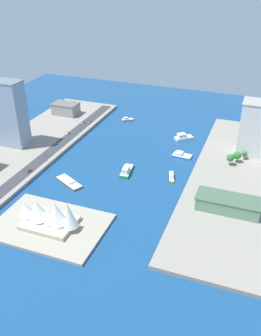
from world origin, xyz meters
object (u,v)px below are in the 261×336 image
object	(u,v)px
hatchback_blue	(55,144)
opera_landmark	(48,215)
yacht_sleek_gray	(127,119)
van_white	(68,133)
taxi_yellow_cab	(90,121)
pickup_red	(29,171)
ferry_white_commuter	(183,137)
tower_tall_glass	(11,114)
hotel_broad_white	(257,129)
water_taxi_orange	(172,176)
barge_flat_brown	(69,182)
sedan_silver	(83,123)
catamaran_blue	(181,155)
ferry_green_doubledeck	(127,171)
carpark_squat_concrete	(66,109)
terminal_long_green	(228,204)
traffic_light_waterfront	(46,157)

from	to	relation	value
hatchback_blue	opera_landmark	distance (m)	120.46
yacht_sleek_gray	van_white	distance (m)	73.14
van_white	hatchback_blue	xyz separation A→B (m)	(-1.28, 26.69, -0.03)
taxi_yellow_cab	pickup_red	size ratio (longest dim) A/B	1.11
ferry_white_commuter	tower_tall_glass	size ratio (longest dim) A/B	0.31
hotel_broad_white	pickup_red	size ratio (longest dim) A/B	11.09
water_taxi_orange	hotel_broad_white	bearing A→B (deg)	-133.61
hotel_broad_white	barge_flat_brown	bearing A→B (deg)	36.19
sedan_silver	van_white	bearing A→B (deg)	85.90
barge_flat_brown	catamaran_blue	bearing A→B (deg)	-133.86
taxi_yellow_cab	water_taxi_orange	bearing A→B (deg)	145.51
tower_tall_glass	pickup_red	size ratio (longest dim) A/B	13.86
catamaran_blue	taxi_yellow_cab	bearing A→B (deg)	-18.35
ferry_white_commuter	ferry_green_doubledeck	size ratio (longest dim) A/B	0.79
water_taxi_orange	taxi_yellow_cab	world-z (taller)	taxi_yellow_cab
carpark_squat_concrete	terminal_long_green	bearing A→B (deg)	148.32
tower_tall_glass	hatchback_blue	distance (m)	48.25
hotel_broad_white	hatchback_blue	world-z (taller)	hotel_broad_white
water_taxi_orange	carpark_squat_concrete	xyz separation A→B (m)	(147.86, -89.10, 7.88)
hatchback_blue	opera_landmark	bearing A→B (deg)	118.70
sedan_silver	traffic_light_waterfront	world-z (taller)	traffic_light_waterfront
ferry_green_doubledeck	terminal_long_green	size ratio (longest dim) A/B	0.53
taxi_yellow_cab	ferry_green_doubledeck	bearing A→B (deg)	132.03
catamaran_blue	water_taxi_orange	size ratio (longest dim) A/B	1.13
catamaran_blue	hotel_broad_white	world-z (taller)	hotel_broad_white
hatchback_blue	sedan_silver	size ratio (longest dim) A/B	0.97
ferry_green_doubledeck	tower_tall_glass	size ratio (longest dim) A/B	0.39
water_taxi_orange	sedan_silver	world-z (taller)	sedan_silver
barge_flat_brown	tower_tall_glass	xyz separation A→B (m)	(78.31, -39.66, 32.56)
yacht_sleek_gray	carpark_squat_concrete	bearing A→B (deg)	10.57
traffic_light_waterfront	barge_flat_brown	bearing A→B (deg)	148.80
van_white	opera_landmark	distance (m)	144.92
yacht_sleek_gray	carpark_squat_concrete	xyz separation A→B (m)	(69.51, 12.97, 8.04)
water_taxi_orange	taxi_yellow_cab	xyz separation A→B (m)	(111.90, -76.88, 2.40)
water_taxi_orange	terminal_long_green	xyz separation A→B (m)	(-49.51, 32.68, 6.47)
ferry_green_doubledeck	water_taxi_orange	world-z (taller)	ferry_green_doubledeck
catamaran_blue	hatchback_blue	bearing A→B (deg)	12.45
taxi_yellow_cab	sedan_silver	distance (m)	7.71
carpark_squat_concrete	taxi_yellow_cab	xyz separation A→B (m)	(-35.96, 12.23, -5.47)
ferry_green_doubledeck	van_white	distance (m)	94.04
yacht_sleek_gray	taxi_yellow_cab	world-z (taller)	taxi_yellow_cab
ferry_white_commuter	van_white	size ratio (longest dim) A/B	3.94
yacht_sleek_gray	pickup_red	bearing A→B (deg)	76.26
ferry_green_doubledeck	carpark_squat_concrete	distance (m)	145.42
water_taxi_orange	sedan_silver	xyz separation A→B (m)	(117.00, -71.10, 2.33)
yacht_sleek_gray	van_white	world-z (taller)	van_white
catamaran_blue	pickup_red	world-z (taller)	pickup_red
catamaran_blue	barge_flat_brown	bearing A→B (deg)	46.14
tower_tall_glass	sedan_silver	bearing A→B (deg)	-118.53
ferry_white_commuter	traffic_light_waterfront	bearing A→B (deg)	43.24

